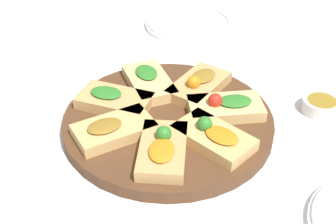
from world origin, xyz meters
The scene contains 11 objects.
ground_plane centered at (0.00, 0.00, 0.00)m, with size 3.00×3.00×0.00m, color white.
serving_board centered at (0.00, 0.00, 0.01)m, with size 0.34×0.34×0.02m, color #51331E.
focaccia_slice_0 centered at (0.08, 0.05, 0.03)m, with size 0.13×0.12×0.04m.
focaccia_slice_1 centered at (0.02, 0.09, 0.03)m, with size 0.09×0.13×0.04m.
focaccia_slice_2 centered at (-0.06, 0.07, 0.03)m, with size 0.13×0.13×0.03m.
focaccia_slice_3 centered at (-0.09, -0.01, 0.03)m, with size 0.12×0.07×0.03m.
focaccia_slice_4 centered at (-0.06, -0.07, 0.03)m, with size 0.12×0.13×0.03m.
focaccia_slice_5 centered at (0.03, -0.09, 0.03)m, with size 0.10×0.13×0.04m.
focaccia_slice_6 centered at (0.09, -0.03, 0.03)m, with size 0.13×0.10×0.04m.
plate_left centered at (-0.10, 0.36, 0.01)m, with size 0.20×0.20×0.02m.
dipping_bowl centered at (0.22, 0.14, 0.01)m, with size 0.06×0.06×0.02m.
Camera 1 is at (0.23, -0.55, 0.46)m, focal length 50.00 mm.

